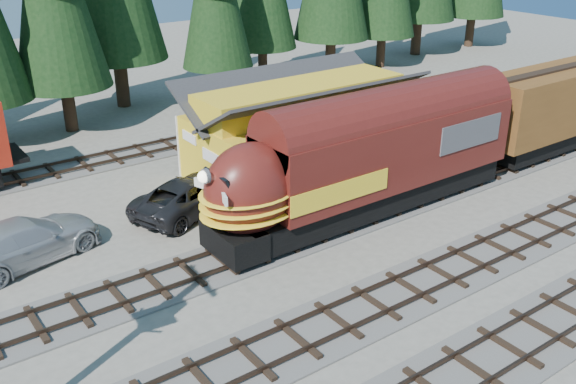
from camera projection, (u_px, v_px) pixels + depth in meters
ground at (444, 240)px, 28.31m from camera, size 120.00×120.00×0.00m
track_siding at (509, 163)px, 36.60m from camera, size 68.00×3.20×0.33m
track_spur at (80, 166)px, 36.23m from camera, size 32.00×3.20×0.33m
depot at (302, 118)px, 34.86m from camera, size 12.80×7.00×5.30m
locomotive at (360, 164)px, 29.33m from camera, size 16.94×3.37×4.61m
boxcar at (571, 102)px, 38.36m from camera, size 14.82×3.18×4.66m
pickup_truck_a at (188, 195)px, 30.61m from camera, size 6.68×4.82×1.69m
pickup_truck_b at (24, 241)px, 26.23m from camera, size 6.90×4.14×1.87m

